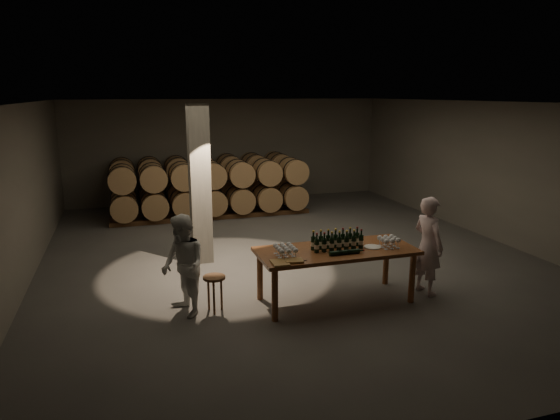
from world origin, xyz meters
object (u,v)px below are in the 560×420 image
object	(u,v)px
bottle_cluster	(337,242)
stool	(214,283)
person_woman	(183,266)
plate	(372,247)
tasting_table	(336,255)
notebook_near	(294,261)
person_man	(428,245)

from	to	relation	value
bottle_cluster	stool	world-z (taller)	bottle_cluster
bottle_cluster	stool	size ratio (longest dim) A/B	1.47
bottle_cluster	person_woman	distance (m)	2.49
stool	person_woman	bearing A→B (deg)	175.33
stool	person_woman	world-z (taller)	person_woman
bottle_cluster	person_woman	bearing A→B (deg)	174.85
plate	person_woman	world-z (taller)	person_woman
tasting_table	plate	distance (m)	0.62
notebook_near	plate	bearing A→B (deg)	18.77
notebook_near	person_man	bearing A→B (deg)	13.14
stool	person_man	distance (m)	3.66
tasting_table	bottle_cluster	distance (m)	0.22
tasting_table	bottle_cluster	bearing A→B (deg)	1.42
plate	person_man	distance (m)	1.03
bottle_cluster	person_man	distance (m)	1.64
tasting_table	stool	bearing A→B (deg)	174.69
notebook_near	person_woman	xyz separation A→B (m)	(-1.59, 0.60, -0.12)
notebook_near	person_woman	distance (m)	1.71
tasting_table	bottle_cluster	world-z (taller)	bottle_cluster
plate	notebook_near	distance (m)	1.50
person_man	plate	bearing A→B (deg)	76.67
person_woman	stool	bearing A→B (deg)	67.97
tasting_table	person_man	size ratio (longest dim) A/B	1.52
plate	person_woman	xyz separation A→B (m)	(-3.06, 0.32, -0.11)
stool	person_man	xyz separation A→B (m)	(3.63, -0.33, 0.37)
notebook_near	stool	bearing A→B (deg)	161.18
plate	person_man	xyz separation A→B (m)	(1.03, -0.05, -0.05)
bottle_cluster	notebook_near	xyz separation A→B (m)	(-0.88, -0.38, -0.10)
bottle_cluster	notebook_near	size ratio (longest dim) A/B	3.20
plate	bottle_cluster	bearing A→B (deg)	170.82
tasting_table	person_man	bearing A→B (deg)	-5.11
tasting_table	stool	xyz separation A→B (m)	(-1.99, 0.18, -0.31)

